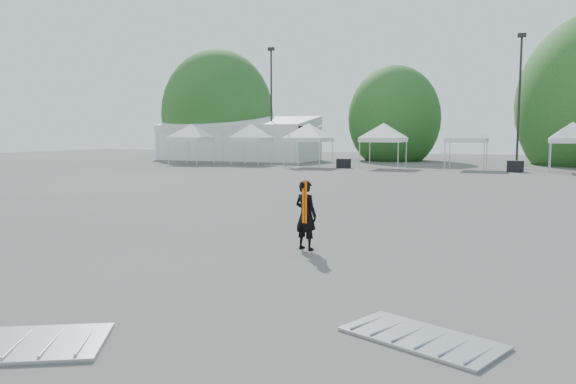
% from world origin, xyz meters
% --- Properties ---
extents(ground, '(120.00, 120.00, 0.00)m').
position_xyz_m(ground, '(0.00, 0.00, 0.00)').
color(ground, '#474442').
rests_on(ground, ground).
extents(marquee, '(15.00, 6.25, 4.23)m').
position_xyz_m(marquee, '(-22.00, 35.00, 1.97)').
color(marquee, white).
rests_on(marquee, ground).
extents(light_pole_west, '(0.60, 0.25, 10.30)m').
position_xyz_m(light_pole_west, '(-18.00, 34.00, 5.77)').
color(light_pole_west, black).
rests_on(light_pole_west, ground).
extents(light_pole_east, '(0.60, 0.25, 9.80)m').
position_xyz_m(light_pole_east, '(3.00, 32.00, 5.52)').
color(light_pole_east, black).
rests_on(light_pole_east, ground).
extents(tree_far_w, '(4.80, 4.80, 7.30)m').
position_xyz_m(tree_far_w, '(-26.00, 38.00, 4.54)').
color(tree_far_w, '#382314').
rests_on(tree_far_w, ground).
extents(tree_mid_w, '(4.16, 4.16, 6.33)m').
position_xyz_m(tree_mid_w, '(-8.00, 40.00, 3.93)').
color(tree_mid_w, '#382314').
rests_on(tree_mid_w, ground).
extents(tent_a, '(4.11, 4.11, 3.88)m').
position_xyz_m(tent_a, '(-22.21, 27.15, 3.06)').
color(tent_a, silver).
rests_on(tent_a, ground).
extents(tent_b, '(3.79, 3.79, 3.88)m').
position_xyz_m(tent_b, '(-17.10, 28.16, 3.06)').
color(tent_b, silver).
rests_on(tent_b, ground).
extents(tent_c, '(4.33, 4.33, 3.88)m').
position_xyz_m(tent_c, '(-11.75, 27.33, 3.06)').
color(tent_c, silver).
rests_on(tent_c, ground).
extents(tent_d, '(4.28, 4.28, 3.88)m').
position_xyz_m(tent_d, '(-6.10, 28.10, 3.06)').
color(tent_d, silver).
rests_on(tent_d, ground).
extents(tent_e, '(3.95, 3.95, 3.88)m').
position_xyz_m(tent_e, '(-0.28, 28.76, 3.06)').
color(tent_e, silver).
rests_on(tent_e, ground).
extents(tent_f, '(3.91, 3.91, 3.88)m').
position_xyz_m(tent_f, '(6.40, 28.57, 3.06)').
color(tent_f, silver).
rests_on(tent_f, ground).
extents(man, '(0.66, 0.54, 1.55)m').
position_xyz_m(man, '(-0.63, -1.44, 0.78)').
color(man, black).
rests_on(man, ground).
extents(barrier_left, '(2.69, 2.25, 0.08)m').
position_xyz_m(barrier_left, '(-1.90, -8.24, 0.04)').
color(barrier_left, '#AAACB2').
rests_on(barrier_left, ground).
extents(barrier_mid, '(2.15, 1.60, 0.06)m').
position_xyz_m(barrier_mid, '(2.73, -5.97, 0.03)').
color(barrier_mid, '#AAACB2').
rests_on(barrier_mid, ground).
extents(crate_west, '(1.01, 0.86, 0.68)m').
position_xyz_m(crate_west, '(-8.87, 27.17, 0.34)').
color(crate_west, black).
rests_on(crate_west, ground).
extents(crate_mid, '(1.06, 0.88, 0.76)m').
position_xyz_m(crate_mid, '(3.03, 27.42, 0.38)').
color(crate_mid, black).
rests_on(crate_mid, ground).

